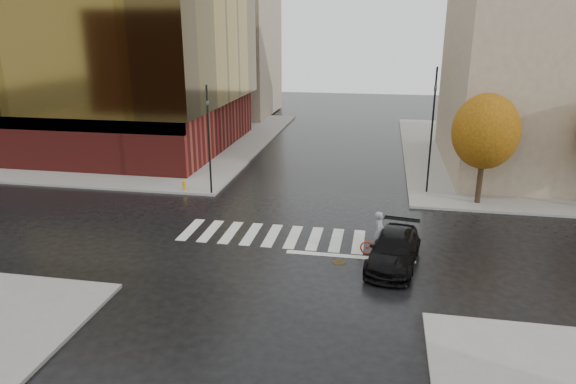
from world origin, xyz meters
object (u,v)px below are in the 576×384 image
(sedan, at_px, (394,250))
(cyclist, at_px, (380,241))
(fire_hydrant, at_px, (184,184))
(traffic_light_ne, at_px, (433,122))
(traffic_light_nw, at_px, (209,134))

(sedan, distance_m, cyclist, 1.01)
(sedan, height_order, fire_hydrant, sedan)
(sedan, height_order, traffic_light_ne, traffic_light_ne)
(traffic_light_nw, height_order, fire_hydrant, traffic_light_nw)
(traffic_light_nw, bearing_deg, fire_hydrant, -81.20)
(cyclist, relative_size, traffic_light_nw, 0.32)
(traffic_light_nw, bearing_deg, sedan, 69.15)
(cyclist, relative_size, traffic_light_ne, 0.28)
(cyclist, xyz_separation_m, traffic_light_ne, (2.81, 10.00, 3.89))
(traffic_light_ne, bearing_deg, cyclist, 66.21)
(cyclist, bearing_deg, traffic_light_ne, -7.41)
(sedan, xyz_separation_m, traffic_light_nw, (-11.27, 8.10, 3.22))
(traffic_light_nw, relative_size, traffic_light_ne, 0.87)
(fire_hydrant, bearing_deg, traffic_light_nw, -6.06)
(sedan, distance_m, fire_hydrant, 15.55)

